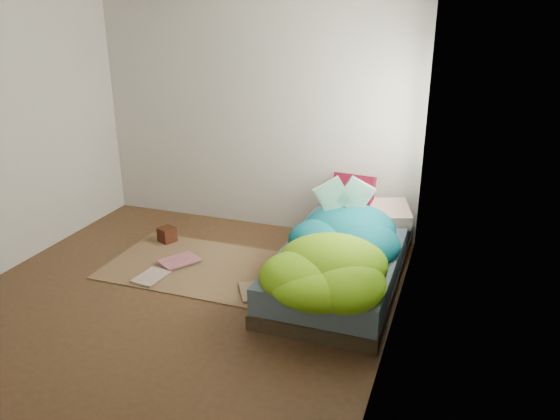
% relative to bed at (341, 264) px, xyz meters
% --- Properties ---
extents(ground, '(3.50, 3.50, 0.00)m').
position_rel_bed_xyz_m(ground, '(-1.22, -0.72, -0.17)').
color(ground, '#45301A').
rests_on(ground, ground).
extents(room_walls, '(3.54, 3.54, 2.62)m').
position_rel_bed_xyz_m(room_walls, '(-1.21, -0.71, 1.46)').
color(room_walls, beige).
rests_on(room_walls, ground).
extents(bed, '(1.00, 2.00, 0.34)m').
position_rel_bed_xyz_m(bed, '(0.00, 0.00, 0.00)').
color(bed, '#31271B').
rests_on(bed, ground).
extents(duvet, '(0.96, 1.84, 0.34)m').
position_rel_bed_xyz_m(duvet, '(0.00, -0.22, 0.34)').
color(duvet, '#075F72').
rests_on(duvet, bed).
extents(rug, '(1.60, 1.10, 0.01)m').
position_rel_bed_xyz_m(rug, '(-1.37, -0.17, -0.16)').
color(rug, brown).
rests_on(rug, ground).
extents(pillow_floral, '(0.73, 0.58, 0.14)m').
position_rel_bed_xyz_m(pillow_floral, '(0.16, 0.70, 0.24)').
color(pillow_floral, silver).
rests_on(pillow_floral, bed).
extents(pillow_magenta, '(0.42, 0.17, 0.41)m').
position_rel_bed_xyz_m(pillow_magenta, '(-0.09, 0.80, 0.38)').
color(pillow_magenta, '#490417').
rests_on(pillow_magenta, bed).
extents(open_book, '(0.44, 0.25, 0.27)m').
position_rel_bed_xyz_m(open_book, '(-0.06, 0.27, 0.64)').
color(open_book, green).
rests_on(open_book, duvet).
extents(wooden_box, '(0.20, 0.20, 0.15)m').
position_rel_bed_xyz_m(wooden_box, '(-1.89, 0.23, -0.08)').
color(wooden_box, '#32160B').
rests_on(wooden_box, rug).
extents(floor_book_a, '(0.26, 0.33, 0.02)m').
position_rel_bed_xyz_m(floor_book_a, '(-1.73, -0.52, -0.14)').
color(floor_book_a, beige).
rests_on(floor_book_a, rug).
extents(floor_book_b, '(0.41, 0.43, 0.03)m').
position_rel_bed_xyz_m(floor_book_b, '(-1.64, -0.10, -0.14)').
color(floor_book_b, '#D0787E').
rests_on(floor_book_b, rug).
extents(floor_book_c, '(0.38, 0.42, 0.03)m').
position_rel_bed_xyz_m(floor_book_c, '(-0.74, -0.53, -0.14)').
color(floor_book_c, tan).
rests_on(floor_book_c, rug).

